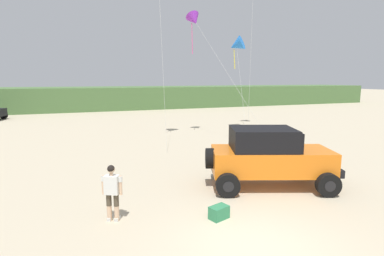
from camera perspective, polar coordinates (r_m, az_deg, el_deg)
The scene contains 7 objects.
ground_plane at distance 8.00m, azimuth 11.84°, elevation -21.44°, with size 220.00×220.00×0.00m, color #C1B293.
dune_ridge at distance 44.12m, azimuth -18.68°, elevation 5.40°, with size 90.00×9.31×2.98m, color #4C703D.
jeep at distance 11.74m, azimuth 14.43°, elevation -5.14°, with size 5.00×3.70×2.26m.
person_watching at distance 9.05m, azimuth -14.91°, elevation -11.25°, with size 0.57×0.43×1.67m.
cooler_box at distance 9.20m, azimuth 5.14°, elevation -15.64°, with size 0.56×0.36×0.38m, color #2D7F51.
kite_red_delta at distance 22.12m, azimuth 0.42°, elevation 19.80°, with size 3.60×6.31×8.78m.
kite_white_parafoil at distance 24.40m, azimuth 8.42°, elevation 15.28°, with size 1.72×4.45×7.52m.
Camera 1 is at (-3.79, -5.76, 4.05)m, focal length 28.14 mm.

